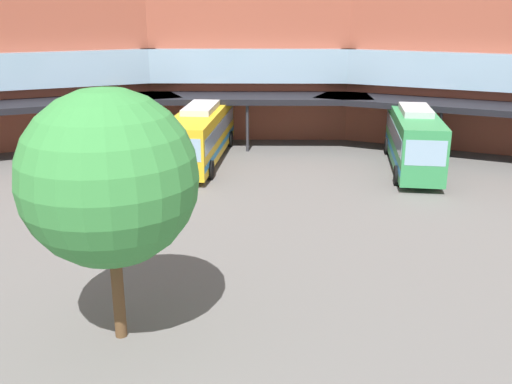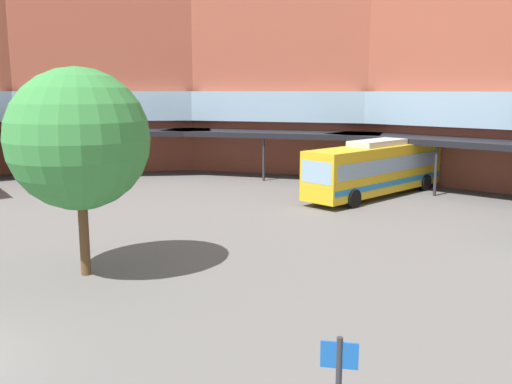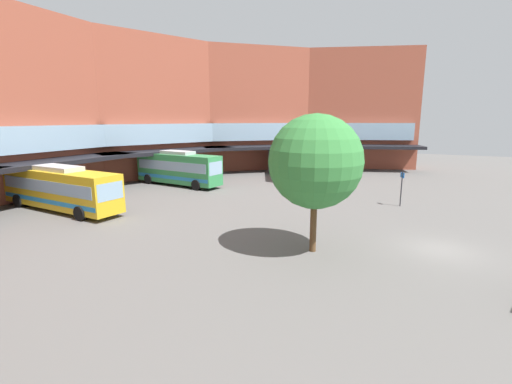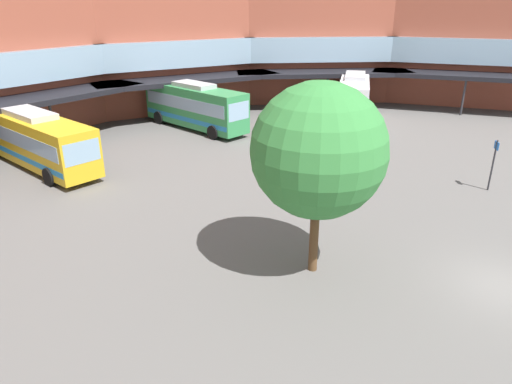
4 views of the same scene
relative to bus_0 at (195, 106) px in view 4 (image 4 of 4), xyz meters
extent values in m
plane|color=#605E5B|center=(-10.24, -25.77, -1.94)|extent=(123.50, 123.50, 0.00)
cube|color=#9E4C38|center=(24.79, -14.67, 6.62)|extent=(10.86, 18.05, 17.12)
cube|color=#8CADC6|center=(24.22, -14.86, 3.54)|extent=(10.58, 16.50, 2.40)
cube|color=black|center=(20.02, -16.19, 1.49)|extent=(8.96, 17.44, 0.40)
cylinder|color=#2D2D33|center=(18.50, -16.67, -0.23)|extent=(0.20, 0.20, 3.42)
cube|color=#9E4C38|center=(17.19, -1.32, 6.62)|extent=(15.81, 16.71, 17.12)
cube|color=#8CADC6|center=(16.74, -1.72, 3.54)|extent=(14.86, 15.59, 2.40)
cube|color=black|center=(13.46, -4.65, 1.49)|extent=(14.32, 15.37, 0.40)
cylinder|color=#2D2D33|center=(12.26, -5.71, -0.23)|extent=(0.20, 0.20, 3.42)
cube|color=#9E4C38|center=(4.79, 7.76, 6.62)|extent=(18.00, 12.44, 17.12)
cube|color=#8CADC6|center=(4.54, 7.21, 3.54)|extent=(16.54, 11.96, 2.40)
cube|color=black|center=(2.74, 3.20, 1.49)|extent=(17.18, 10.62, 0.40)
cylinder|color=#2D2D33|center=(2.09, 1.74, -0.23)|extent=(0.20, 0.20, 3.42)
cube|color=#8CADC6|center=(-10.24, 10.38, 3.54)|extent=(15.33, 6.24, 2.40)
cube|color=black|center=(-10.24, 5.98, 1.49)|extent=(17.03, 4.00, 0.40)
cylinder|color=#2D2D33|center=(-10.24, 4.38, -0.23)|extent=(0.20, 0.20, 3.42)
cube|color=#338C4C|center=(0.00, 0.02, -0.03)|extent=(3.69, 10.72, 3.12)
cube|color=#8CADC6|center=(0.00, 0.02, 0.35)|extent=(3.66, 10.10, 1.00)
cube|color=#267FBF|center=(0.00, 0.02, -0.90)|extent=(3.69, 10.51, 0.37)
cube|color=#8CADC6|center=(-0.64, -5.14, 0.35)|extent=(2.12, 0.38, 1.37)
cube|color=#B2B2B7|center=(0.00, 0.02, 1.72)|extent=(2.14, 3.96, 0.36)
cylinder|color=black|center=(0.76, -3.68, -1.39)|extent=(0.43, 1.13, 1.10)
cylinder|color=black|center=(-1.64, -3.38, -1.39)|extent=(0.43, 1.13, 1.10)
cylinder|color=black|center=(1.64, 3.41, -1.39)|extent=(0.43, 1.13, 1.10)
cylinder|color=black|center=(-0.75, 3.71, -1.39)|extent=(0.43, 1.13, 1.10)
cube|color=white|center=(11.70, -8.79, 0.03)|extent=(11.83, 7.15, 3.23)
cube|color=#8CADC6|center=(11.70, -8.79, 0.41)|extent=(11.20, 6.90, 1.03)
cube|color=orange|center=(11.70, -8.79, -0.88)|extent=(11.62, 7.07, 0.39)
cube|color=#8CADC6|center=(6.34, -11.21, 0.41)|extent=(1.01, 2.04, 1.42)
cube|color=#B2B2B7|center=(11.70, -8.79, 1.82)|extent=(4.61, 3.34, 0.36)
cylinder|color=black|center=(8.54, -11.58, -1.39)|extent=(1.13, 0.73, 1.10)
cylinder|color=black|center=(7.51, -9.32, -1.39)|extent=(1.13, 0.73, 1.10)
cylinder|color=black|center=(15.89, -8.26, -1.39)|extent=(1.13, 0.73, 1.10)
cylinder|color=black|center=(14.86, -6.00, -1.39)|extent=(1.13, 0.73, 1.10)
cube|color=gold|center=(-13.11, 1.83, -0.12)|extent=(3.53, 12.26, 2.92)
cube|color=#8CADC6|center=(-13.11, 1.83, 0.23)|extent=(3.51, 11.54, 0.94)
cube|color=#267FBF|center=(-13.11, 1.83, -0.94)|extent=(3.53, 12.02, 0.35)
cube|color=#8CADC6|center=(-13.62, -4.14, 0.23)|extent=(2.21, 0.31, 1.29)
cube|color=#B2B2B7|center=(-13.11, 1.83, 1.52)|extent=(2.12, 4.48, 0.36)
cylinder|color=black|center=(-12.21, -2.37, -1.39)|extent=(0.39, 1.12, 1.10)
cylinder|color=black|center=(-14.71, -2.16, -1.39)|extent=(0.39, 1.12, 1.10)
cylinder|color=black|center=(-11.51, 5.81, -1.39)|extent=(0.39, 1.12, 1.10)
cylinder|color=brown|center=(-13.51, -19.23, -0.11)|extent=(0.36, 0.36, 3.65)
sphere|color=#38843D|center=(-13.51, -19.23, 3.12)|extent=(5.10, 5.10, 5.10)
cylinder|color=#2D2D33|center=(-0.06, -23.02, -0.46)|extent=(0.10, 0.10, 2.96)
cube|color=#1959B2|center=(-0.06, -23.02, 0.73)|extent=(0.54, 0.34, 0.44)
camera|label=1|loc=(-9.18, -34.85, 7.77)|focal=40.88mm
camera|label=2|loc=(4.30, -30.03, 4.84)|focal=39.00mm
camera|label=3|loc=(-32.27, -24.41, 5.39)|focal=25.28mm
camera|label=4|loc=(-28.08, -27.19, 8.30)|focal=32.90mm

